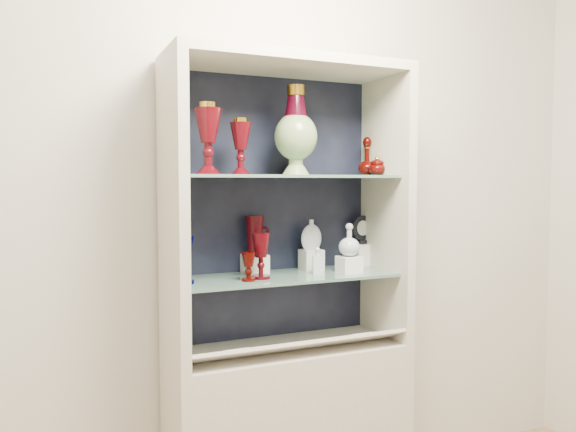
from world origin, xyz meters
name	(u,v)px	position (x,y,z in m)	size (l,w,h in m)	color
wall_back	(268,191)	(0.00, 1.75, 1.40)	(3.50, 0.02, 2.80)	beige
cabinet_back_panel	(271,208)	(0.00, 1.72, 1.32)	(0.98, 0.02, 1.15)	black
cabinet_side_left	(173,213)	(-0.48, 1.53, 1.32)	(0.04, 0.40, 1.15)	beige
cabinet_side_right	(386,208)	(0.48, 1.53, 1.32)	(0.04, 0.40, 1.15)	beige
cabinet_top_cap	(288,65)	(0.00, 1.53, 1.92)	(1.00, 0.40, 0.04)	beige
shelf_lower	(286,276)	(0.00, 1.55, 1.04)	(0.92, 0.34, 0.01)	slate
shelf_upper	(286,176)	(0.00, 1.55, 1.46)	(0.92, 0.34, 0.01)	slate
label_ledge	(299,346)	(0.00, 1.42, 0.78)	(0.92, 0.18, 0.01)	beige
label_card_0	(234,351)	(-0.27, 1.42, 0.80)	(0.10, 0.07, 0.00)	white
label_card_1	(359,335)	(0.28, 1.42, 0.80)	(0.10, 0.07, 0.00)	white
pedestal_lamp_left	(208,139)	(-0.35, 1.49, 1.61)	(0.10, 0.10, 0.27)	#4A060C
pedestal_lamp_right	(241,146)	(-0.21, 1.53, 1.58)	(0.09, 0.09, 0.22)	#4A060C
enamel_urn	(296,130)	(0.03, 1.53, 1.65)	(0.18, 0.18, 0.37)	#0B4622
ruby_decanter_a	(296,152)	(0.09, 1.65, 1.57)	(0.08, 0.08, 0.20)	#460400
ruby_decanter_b	(367,155)	(0.44, 1.63, 1.56)	(0.08, 0.08, 0.19)	#460400
lidded_bowl	(377,166)	(0.44, 1.54, 1.51)	(0.08, 0.08, 0.09)	#460400
cobalt_goblet	(184,260)	(-0.44, 1.52, 1.14)	(0.08, 0.08, 0.18)	#01023C
ruby_goblet_tall	(261,256)	(-0.13, 1.51, 1.14)	(0.08, 0.08, 0.19)	#4A060C
ruby_goblet_small	(249,267)	(-0.19, 1.48, 1.11)	(0.06, 0.06, 0.11)	#460400
riser_ruby_pitcher	(255,264)	(-0.10, 1.65, 1.09)	(0.10, 0.10, 0.08)	silver
ruby_pitcher	(255,235)	(-0.10, 1.65, 1.21)	(0.13, 0.08, 0.17)	#4A060C
clear_square_bottle	(317,261)	(0.13, 1.52, 1.11)	(0.04, 0.04, 0.12)	#ADB9C8
riser_flat_flask	(311,260)	(0.16, 1.64, 1.09)	(0.09, 0.09, 0.09)	silver
flat_flask	(311,234)	(0.16, 1.64, 1.21)	(0.10, 0.04, 0.14)	silver
riser_clear_round_decanter	(349,264)	(0.28, 1.50, 1.08)	(0.09, 0.09, 0.07)	silver
clear_round_decanter	(349,241)	(0.28, 1.50, 1.19)	(0.09, 0.09, 0.14)	#ADB9C8
riser_cameo_medallion	(362,254)	(0.44, 1.67, 1.10)	(0.08, 0.08, 0.10)	silver
cameo_medallion	(362,229)	(0.44, 1.67, 1.22)	(0.12, 0.04, 0.14)	black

